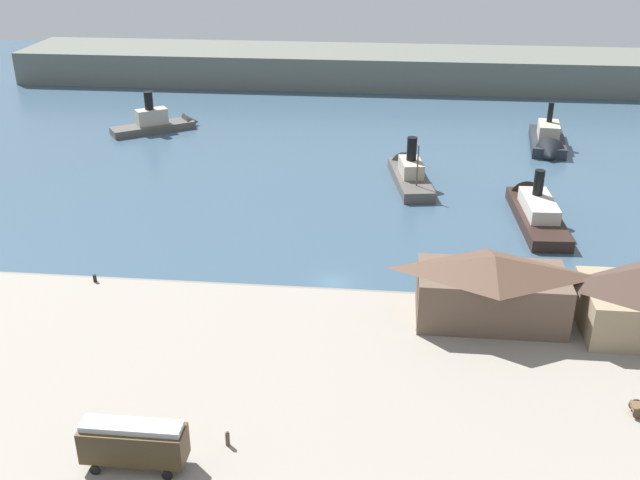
{
  "coord_description": "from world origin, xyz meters",
  "views": [
    {
      "loc": [
        6.61,
        -81.06,
        43.91
      ],
      "look_at": [
        -2.56,
        8.15,
        2.0
      ],
      "focal_mm": 41.4,
      "sensor_mm": 36.0,
      "label": 1
    }
  ],
  "objects_px": {
    "pedestrian_by_tram": "(228,438)",
    "ferry_near_quay": "(408,172)",
    "ferry_moored_west": "(534,208)",
    "ferry_shed_west_terminal": "(491,288)",
    "mooring_post_center_east": "(95,278)",
    "ferry_mid_harbor": "(161,123)",
    "street_tram": "(134,442)",
    "ferry_outer_harbor": "(548,142)"
  },
  "relations": [
    {
      "from": "pedestrian_by_tram",
      "to": "ferry_near_quay",
      "type": "xyz_separation_m",
      "value": [
        15.83,
        70.49,
        -0.46
      ]
    },
    {
      "from": "ferry_moored_west",
      "to": "ferry_near_quay",
      "type": "bearing_deg",
      "value": 142.99
    },
    {
      "from": "ferry_shed_west_terminal",
      "to": "mooring_post_center_east",
      "type": "bearing_deg",
      "value": 175.06
    },
    {
      "from": "ferry_near_quay",
      "to": "ferry_mid_harbor",
      "type": "xyz_separation_m",
      "value": [
        -50.51,
        24.39,
        0.11
      ]
    },
    {
      "from": "pedestrian_by_tram",
      "to": "ferry_mid_harbor",
      "type": "xyz_separation_m",
      "value": [
        -34.68,
        94.89,
        -0.35
      ]
    },
    {
      "from": "mooring_post_center_east",
      "to": "ferry_near_quay",
      "type": "bearing_deg",
      "value": 48.35
    },
    {
      "from": "ferry_moored_west",
      "to": "pedestrian_by_tram",
      "type": "bearing_deg",
      "value": -121.48
    },
    {
      "from": "mooring_post_center_east",
      "to": "ferry_mid_harbor",
      "type": "bearing_deg",
      "value": 100.24
    },
    {
      "from": "ferry_shed_west_terminal",
      "to": "ferry_near_quay",
      "type": "relative_size",
      "value": 0.81
    },
    {
      "from": "street_tram",
      "to": "pedestrian_by_tram",
      "type": "xyz_separation_m",
      "value": [
        6.95,
        3.28,
        -1.82
      ]
    },
    {
      "from": "mooring_post_center_east",
      "to": "ferry_near_quay",
      "type": "distance_m",
      "value": 57.66
    },
    {
      "from": "pedestrian_by_tram",
      "to": "ferry_mid_harbor",
      "type": "height_order",
      "value": "ferry_mid_harbor"
    },
    {
      "from": "street_tram",
      "to": "ferry_moored_west",
      "type": "xyz_separation_m",
      "value": [
        41.49,
        59.67,
        -2.31
      ]
    },
    {
      "from": "street_tram",
      "to": "ferry_moored_west",
      "type": "relative_size",
      "value": 0.38
    },
    {
      "from": "mooring_post_center_east",
      "to": "ferry_outer_harbor",
      "type": "xyz_separation_m",
      "value": [
        64.79,
        62.21,
        -0.16
      ]
    },
    {
      "from": "ferry_shed_west_terminal",
      "to": "street_tram",
      "type": "relative_size",
      "value": 1.9
    },
    {
      "from": "street_tram",
      "to": "mooring_post_center_east",
      "type": "relative_size",
      "value": 9.54
    },
    {
      "from": "street_tram",
      "to": "ferry_mid_harbor",
      "type": "height_order",
      "value": "ferry_mid_harbor"
    },
    {
      "from": "pedestrian_by_tram",
      "to": "ferry_mid_harbor",
      "type": "relative_size",
      "value": 0.09
    },
    {
      "from": "mooring_post_center_east",
      "to": "street_tram",
      "type": "bearing_deg",
      "value": -63.15
    },
    {
      "from": "street_tram",
      "to": "pedestrian_by_tram",
      "type": "relative_size",
      "value": 5.56
    },
    {
      "from": "street_tram",
      "to": "ferry_mid_harbor",
      "type": "xyz_separation_m",
      "value": [
        -27.73,
        98.17,
        -2.17
      ]
    },
    {
      "from": "mooring_post_center_east",
      "to": "ferry_near_quay",
      "type": "relative_size",
      "value": 0.04
    },
    {
      "from": "mooring_post_center_east",
      "to": "ferry_near_quay",
      "type": "height_order",
      "value": "ferry_near_quay"
    },
    {
      "from": "ferry_near_quay",
      "to": "ferry_moored_west",
      "type": "bearing_deg",
      "value": -37.01
    },
    {
      "from": "pedestrian_by_tram",
      "to": "ferry_outer_harbor",
      "type": "xyz_separation_m",
      "value": [
        42.3,
        89.62,
        -0.41
      ]
    },
    {
      "from": "ferry_near_quay",
      "to": "ferry_moored_west",
      "type": "xyz_separation_m",
      "value": [
        18.7,
        -14.1,
        -0.03
      ]
    },
    {
      "from": "ferry_near_quay",
      "to": "ferry_moored_west",
      "type": "relative_size",
      "value": 0.88
    },
    {
      "from": "street_tram",
      "to": "ferry_outer_harbor",
      "type": "xyz_separation_m",
      "value": [
        49.26,
        92.91,
        -2.23
      ]
    },
    {
      "from": "ferry_shed_west_terminal",
      "to": "street_tram",
      "type": "height_order",
      "value": "ferry_shed_west_terminal"
    },
    {
      "from": "street_tram",
      "to": "ferry_moored_west",
      "type": "height_order",
      "value": "ferry_moored_west"
    },
    {
      "from": "pedestrian_by_tram",
      "to": "mooring_post_center_east",
      "type": "height_order",
      "value": "pedestrian_by_tram"
    },
    {
      "from": "ferry_outer_harbor",
      "to": "ferry_mid_harbor",
      "type": "height_order",
      "value": "ferry_outer_harbor"
    },
    {
      "from": "street_tram",
      "to": "ferry_near_quay",
      "type": "xyz_separation_m",
      "value": [
        22.78,
        73.78,
        -2.28
      ]
    },
    {
      "from": "ferry_mid_harbor",
      "to": "street_tram",
      "type": "bearing_deg",
      "value": -74.23
    },
    {
      "from": "ferry_outer_harbor",
      "to": "mooring_post_center_east",
      "type": "bearing_deg",
      "value": -136.16
    },
    {
      "from": "ferry_shed_west_terminal",
      "to": "mooring_post_center_east",
      "type": "relative_size",
      "value": 18.13
    },
    {
      "from": "street_tram",
      "to": "ferry_mid_harbor",
      "type": "distance_m",
      "value": 102.03
    },
    {
      "from": "pedestrian_by_tram",
      "to": "street_tram",
      "type": "bearing_deg",
      "value": -154.74
    },
    {
      "from": "ferry_near_quay",
      "to": "ferry_mid_harbor",
      "type": "height_order",
      "value": "ferry_near_quay"
    },
    {
      "from": "ferry_shed_west_terminal",
      "to": "ferry_mid_harbor",
      "type": "distance_m",
      "value": 92.82
    },
    {
      "from": "street_tram",
      "to": "pedestrian_by_tram",
      "type": "distance_m",
      "value": 7.9
    }
  ]
}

